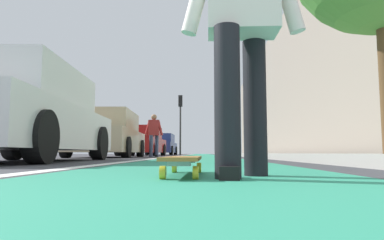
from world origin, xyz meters
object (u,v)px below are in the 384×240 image
object	(u,v)px
parked_car_end	(162,145)
skater_person	(242,14)
parked_car_far	(142,142)
pedestrian_distant	(154,132)
parked_car_mid	(108,136)
parked_car_near	(24,117)
skateboard	(184,160)
traffic_light	(180,114)

from	to	relation	value
parked_car_end	skater_person	bearing A→B (deg)	-172.04
parked_car_far	pedestrian_distant	size ratio (longest dim) A/B	2.96
parked_car_end	parked_car_mid	bearing A→B (deg)	179.25
skater_person	parked_car_near	world-z (taller)	skater_person
parked_car_end	pedestrian_distant	size ratio (longest dim) A/B	2.95
parked_car_end	skateboard	bearing A→B (deg)	-172.87
skateboard	parked_car_far	world-z (taller)	parked_car_far
parked_car_near	parked_car_far	distance (m)	11.90
traffic_light	pedestrian_distant	world-z (taller)	traffic_light
skateboard	parked_car_near	bearing A→B (deg)	39.77
skateboard	parked_car_mid	xyz separation A→B (m)	(8.88, 2.95, 0.60)
parked_car_mid	parked_car_far	world-z (taller)	parked_car_far
skateboard	pedestrian_distant	distance (m)	10.52
parked_car_mid	parked_car_far	bearing A→B (deg)	0.05
skater_person	parked_car_mid	size ratio (longest dim) A/B	0.36
skateboard	parked_car_mid	size ratio (longest dim) A/B	0.19
parked_car_far	parked_car_mid	bearing A→B (deg)	-179.95
skater_person	traffic_light	size ratio (longest dim) A/B	0.39
skater_person	pedestrian_distant	size ratio (longest dim) A/B	1.06
parked_car_near	parked_car_end	size ratio (longest dim) A/B	0.99
skateboard	skater_person	bearing A→B (deg)	-113.33
parked_car_mid	parked_car_near	bearing A→B (deg)	-178.19
parked_car_mid	parked_car_far	xyz separation A→B (m)	(6.35, 0.01, 0.01)
skateboard	parked_car_end	xyz separation A→B (m)	(22.19, 2.78, 0.61)
traffic_light	pedestrian_distant	bearing A→B (deg)	179.04
skater_person	parked_car_far	size ratio (longest dim) A/B	0.36
parked_car_mid	parked_car_far	size ratio (longest dim) A/B	0.99
parked_car_mid	skateboard	bearing A→B (deg)	-161.63
parked_car_mid	traffic_light	bearing A→B (deg)	-6.40
parked_car_near	traffic_light	size ratio (longest dim) A/B	1.07
skateboard	parked_car_far	distance (m)	15.53
skater_person	parked_car_end	world-z (taller)	skater_person
skater_person	parked_car_far	distance (m)	15.74
skateboard	traffic_light	bearing A→B (deg)	3.81
skateboard	traffic_light	distance (m)	22.32
parked_car_near	pedestrian_distant	bearing A→B (deg)	-8.97
parked_car_end	pedestrian_distant	distance (m)	11.88
traffic_light	parked_car_near	bearing A→B (deg)	176.02
skater_person	parked_car_end	bearing A→B (deg)	7.96
skater_person	parked_car_far	world-z (taller)	skater_person
skateboard	skater_person	xyz separation A→B (m)	(-0.15, -0.35, 0.84)
skater_person	pedestrian_distant	xyz separation A→B (m)	(10.51, 2.01, -0.05)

